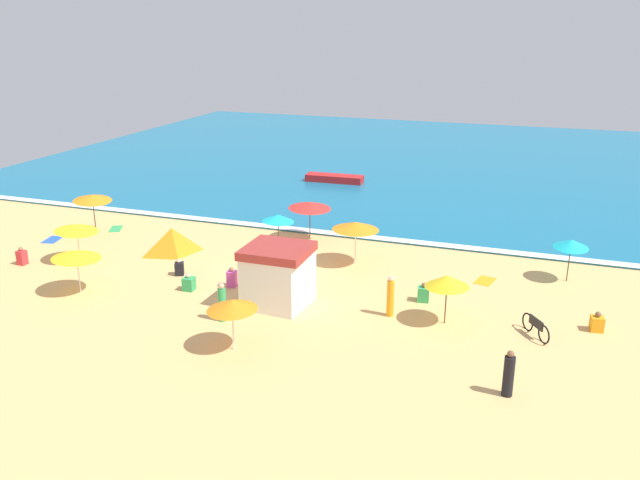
# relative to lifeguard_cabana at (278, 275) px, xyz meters

# --- Properties ---
(ground_plane) EXTENTS (60.00, 60.00, 0.00)m
(ground_plane) POSITION_rel_lifeguard_cabana_xyz_m (-1.06, 3.40, -1.30)
(ground_plane) COLOR #E5B26B
(ocean_water) EXTENTS (60.00, 44.00, 0.10)m
(ocean_water) POSITION_rel_lifeguard_cabana_xyz_m (-1.06, 31.40, -1.25)
(ocean_water) COLOR #146B93
(ocean_water) RESTS_ON ground_plane
(wave_breaker_foam) EXTENTS (57.00, 0.70, 0.01)m
(wave_breaker_foam) POSITION_rel_lifeguard_cabana_xyz_m (-1.06, 9.70, -1.20)
(wave_breaker_foam) COLOR white
(wave_breaker_foam) RESTS_ON ocean_water
(lifeguard_cabana) EXTENTS (2.63, 2.53, 2.56)m
(lifeguard_cabana) POSITION_rel_lifeguard_cabana_xyz_m (0.00, 0.00, 0.00)
(lifeguard_cabana) COLOR white
(lifeguard_cabana) RESTS_ON ground_plane
(beach_umbrella_0) EXTENTS (3.13, 3.12, 2.14)m
(beach_umbrella_0) POSITION_rel_lifeguard_cabana_xyz_m (-1.70, 8.40, 0.63)
(beach_umbrella_0) COLOR #4C3823
(beach_umbrella_0) RESTS_ON ground_plane
(beach_umbrella_1) EXTENTS (2.23, 2.23, 1.96)m
(beach_umbrella_1) POSITION_rel_lifeguard_cabana_xyz_m (0.03, -4.21, 0.44)
(beach_umbrella_1) COLOR silver
(beach_umbrella_1) RESTS_ON ground_plane
(beach_umbrella_2) EXTENTS (1.75, 1.77, 2.04)m
(beach_umbrella_2) POSITION_rel_lifeguard_cabana_xyz_m (11.43, 6.82, 0.49)
(beach_umbrella_2) COLOR #4C3823
(beach_umbrella_2) RESTS_ON ground_plane
(beach_umbrella_3) EXTENTS (2.86, 2.85, 2.17)m
(beach_umbrella_3) POSITION_rel_lifeguard_cabana_xyz_m (1.67, 5.68, 0.65)
(beach_umbrella_3) COLOR silver
(beach_umbrella_3) RESTS_ON ground_plane
(beach_umbrella_4) EXTENTS (2.82, 2.81, 2.33)m
(beach_umbrella_4) POSITION_rel_lifeguard_cabana_xyz_m (-13.39, 5.51, 0.76)
(beach_umbrella_4) COLOR #4C3823
(beach_umbrella_4) RESTS_ON ground_plane
(beach_umbrella_5) EXTENTS (2.01, 2.00, 2.05)m
(beach_umbrella_5) POSITION_rel_lifeguard_cabana_xyz_m (6.89, 0.50, 0.48)
(beach_umbrella_5) COLOR #4C3823
(beach_umbrella_5) RESTS_ON ground_plane
(beach_umbrella_6) EXTENTS (2.08, 2.07, 2.14)m
(beach_umbrella_6) POSITION_rel_lifeguard_cabana_xyz_m (-2.43, 5.79, 0.60)
(beach_umbrella_6) COLOR #4C3823
(beach_umbrella_6) RESTS_ON ground_plane
(beach_umbrella_7) EXTENTS (2.26, 2.24, 2.00)m
(beach_umbrella_7) POSITION_rel_lifeguard_cabana_xyz_m (-11.27, 1.50, 0.42)
(beach_umbrella_7) COLOR silver
(beach_umbrella_7) RESTS_ON ground_plane
(beach_umbrella_8) EXTENTS (2.74, 2.73, 2.03)m
(beach_umbrella_8) POSITION_rel_lifeguard_cabana_xyz_m (-8.65, -1.75, 0.48)
(beach_umbrella_8) COLOR silver
(beach_umbrella_8) RESTS_ON ground_plane
(beach_tent) EXTENTS (2.62, 2.62, 1.38)m
(beach_tent) POSITION_rel_lifeguard_cabana_xyz_m (-7.52, 4.00, -0.61)
(beach_tent) COLOR orange
(beach_tent) RESTS_ON ground_plane
(parked_bicycle) EXTENTS (1.08, 1.54, 0.76)m
(parked_bicycle) POSITION_rel_lifeguard_cabana_xyz_m (10.30, 0.53, -0.92)
(parked_bicycle) COLOR black
(parked_bicycle) RESTS_ON ground_plane
(beachgoer_0) EXTENTS (0.52, 0.52, 0.80)m
(beachgoer_0) POSITION_rel_lifeguard_cabana_xyz_m (-5.67, 1.54, -0.97)
(beachgoer_0) COLOR black
(beachgoer_0) RESTS_ON ground_plane
(beachgoer_1) EXTENTS (0.54, 0.54, 0.80)m
(beachgoer_1) POSITION_rel_lifeguard_cabana_xyz_m (12.50, 1.78, -0.98)
(beachgoer_1) COLOR orange
(beachgoer_1) RESTS_ON ground_plane
(beachgoer_2) EXTENTS (0.46, 0.46, 1.58)m
(beachgoer_2) POSITION_rel_lifeguard_cabana_xyz_m (9.63, -4.11, -0.57)
(beachgoer_2) COLOR black
(beachgoer_2) RESTS_ON ground_plane
(beachgoer_3) EXTENTS (0.40, 0.40, 0.91)m
(beachgoer_3) POSITION_rel_lifeguard_cabana_xyz_m (-13.63, 0.19, -0.91)
(beachgoer_3) COLOR red
(beachgoer_3) RESTS_ON ground_plane
(beachgoer_4) EXTENTS (0.53, 0.53, 0.84)m
(beachgoer_4) POSITION_rel_lifeguard_cabana_xyz_m (5.68, 2.35, -0.96)
(beachgoer_4) COLOR green
(beachgoer_4) RESTS_ON ground_plane
(beachgoer_5) EXTENTS (0.45, 0.45, 1.60)m
(beachgoer_5) POSITION_rel_lifeguard_cabana_xyz_m (-1.46, -2.20, -0.54)
(beachgoer_5) COLOR green
(beachgoer_5) RESTS_ON ground_plane
(beachgoer_6) EXTENTS (0.51, 0.51, 0.79)m
(beachgoer_6) POSITION_rel_lifeguard_cabana_xyz_m (-4.31, 0.08, -0.98)
(beachgoer_6) COLOR green
(beachgoer_6) RESTS_ON ground_plane
(beachgoer_7) EXTENTS (0.48, 0.48, 0.92)m
(beachgoer_7) POSITION_rel_lifeguard_cabana_xyz_m (-2.72, 1.10, -0.91)
(beachgoer_7) COLOR #D84CA5
(beachgoer_7) RESTS_ON ground_plane
(beachgoer_8) EXTENTS (0.37, 0.37, 1.72)m
(beachgoer_8) POSITION_rel_lifeguard_cabana_xyz_m (4.69, 0.45, -0.48)
(beachgoer_8) COLOR orange
(beachgoer_8) RESTS_ON ground_plane
(beach_towel_0) EXTENTS (1.03, 1.43, 0.01)m
(beach_towel_0) POSITION_rel_lifeguard_cabana_xyz_m (-14.92, 3.78, -1.30)
(beach_towel_0) COLOR blue
(beach_towel_0) RESTS_ON ground_plane
(beach_towel_1) EXTENTS (0.99, 1.32, 0.01)m
(beach_towel_1) POSITION_rel_lifeguard_cabana_xyz_m (7.91, 5.54, -1.30)
(beach_towel_1) COLOR orange
(beach_towel_1) RESTS_ON ground_plane
(beach_towel_2) EXTENTS (1.13, 1.43, 0.01)m
(beach_towel_2) POSITION_rel_lifeguard_cabana_xyz_m (-12.86, 6.57, -1.30)
(beach_towel_2) COLOR green
(beach_towel_2) RESTS_ON ground_plane
(small_boat_0) EXTENTS (4.22, 1.35, 0.51)m
(small_boat_0) POSITION_rel_lifeguard_cabana_xyz_m (-4.57, 21.31, -0.95)
(small_boat_0) COLOR red
(small_boat_0) RESTS_ON ocean_water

